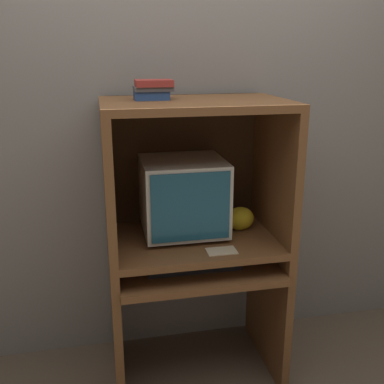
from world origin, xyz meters
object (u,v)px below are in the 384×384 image
(book_stack, at_px, (153,89))
(snack_bag, at_px, (240,218))
(mouse, at_px, (249,259))
(keyboard, at_px, (193,266))
(crt_monitor, at_px, (183,196))

(book_stack, bearing_deg, snack_bag, 0.53)
(mouse, height_order, book_stack, book_stack)
(book_stack, bearing_deg, mouse, -17.29)
(keyboard, bearing_deg, book_stack, 136.63)
(keyboard, relative_size, mouse, 6.27)
(mouse, relative_size, snack_bag, 0.49)
(snack_bag, distance_m, book_stack, 0.81)
(keyboard, relative_size, book_stack, 2.60)
(keyboard, distance_m, mouse, 0.29)
(crt_monitor, relative_size, book_stack, 2.32)
(keyboard, bearing_deg, crt_monitor, 95.63)
(crt_monitor, bearing_deg, mouse, -27.54)
(mouse, xyz_separation_m, snack_bag, (-0.01, 0.14, 0.16))
(snack_bag, height_order, book_stack, book_stack)
(mouse, bearing_deg, snack_bag, 92.89)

